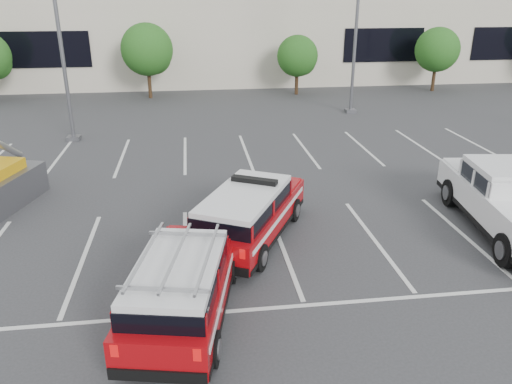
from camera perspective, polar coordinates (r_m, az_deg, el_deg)
ground at (r=14.05m, az=3.01°, el=-6.26°), size 120.00×120.00×0.00m
stall_markings at (r=18.08m, az=0.46°, el=0.42°), size 23.00×15.00×0.01m
convention_building at (r=44.15m, az=-4.48°, el=19.33°), size 60.00×16.99×13.20m
tree_mid_left at (r=34.50m, az=-12.18°, el=15.45°), size 3.37×3.37×4.85m
tree_mid_right at (r=35.25m, az=4.88°, el=15.08°), size 2.77×2.77×3.99m
tree_right at (r=38.59m, az=20.09°, el=14.88°), size 3.07×3.07×4.42m
light_pole_left at (r=24.86m, az=-21.65°, el=17.12°), size 0.90×0.60×10.24m
light_pole_mid at (r=29.71m, az=11.44°, el=18.70°), size 0.90×0.60×10.24m
fire_chief_suv at (r=14.10m, az=-0.76°, el=-2.88°), size 3.88×5.23×1.74m
white_pickup at (r=16.39m, az=26.97°, el=-1.59°), size 2.95×6.43×1.90m
ladder_suv at (r=10.91m, az=-8.36°, el=-11.09°), size 2.69×4.85×1.81m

